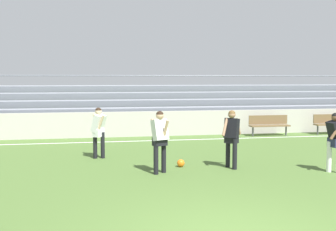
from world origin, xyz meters
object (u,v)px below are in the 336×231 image
at_px(player_white_wide_left, 160,136).
at_px(player_white_deep_cover, 99,128).
at_px(bench_far_left, 333,122).
at_px(player_dark_wide_right, 232,134).
at_px(soccer_ball, 181,163).
at_px(bench_near_bin, 269,123).
at_px(player_dark_challenging, 335,137).
at_px(bleacher_stand, 184,105).

bearing_deg(player_white_wide_left, player_white_deep_cover, 123.13).
xyz_separation_m(bench_far_left, player_white_wide_left, (-9.00, -6.34, 0.46)).
height_order(player_dark_wide_right, player_white_deep_cover, player_dark_wide_right).
bearing_deg(soccer_ball, player_white_deep_cover, 143.19).
bearing_deg(player_white_wide_left, bench_near_bin, 47.00).
relative_size(bench_far_left, player_white_deep_cover, 1.11).
bearing_deg(bench_near_bin, player_white_deep_cover, -152.34).
bearing_deg(player_dark_challenging, player_white_wide_left, 171.20).
distance_m(bench_near_bin, player_dark_challenging, 7.18).
bearing_deg(bleacher_stand, soccer_ball, -103.11).
bearing_deg(bench_near_bin, bleacher_stand, 131.05).
relative_size(bleacher_stand, player_white_deep_cover, 12.64).
distance_m(bleacher_stand, player_dark_wide_right, 9.60).
bearing_deg(player_dark_challenging, bench_near_bin, 79.90).
bearing_deg(soccer_ball, bench_far_left, 34.28).
xyz_separation_m(bench_far_left, player_white_deep_cover, (-10.58, -3.92, 0.41)).
relative_size(player_dark_challenging, player_white_deep_cover, 1.00).
height_order(player_white_deep_cover, soccer_ball, player_white_deep_cover).
bearing_deg(player_white_deep_cover, player_dark_wide_right, -30.16).
bearing_deg(player_white_deep_cover, bleacher_stand, 59.22).
bearing_deg(bench_near_bin, soccer_ball, -132.60).
distance_m(player_white_deep_cover, soccer_ball, 2.99).
relative_size(bleacher_stand, player_dark_challenging, 12.63).
bearing_deg(player_white_wide_left, bench_far_left, 35.15).
bearing_deg(soccer_ball, player_dark_wide_right, -16.76).
relative_size(player_white_wide_left, player_dark_wide_right, 1.02).
relative_size(bench_far_left, player_dark_wide_right, 1.09).
bearing_deg(bleacher_stand, player_white_deep_cover, -120.78).
distance_m(bench_near_bin, player_white_deep_cover, 8.46).
bearing_deg(soccer_ball, bench_near_bin, 47.40).
bearing_deg(player_white_wide_left, bleacher_stand, 73.84).
relative_size(player_white_wide_left, player_white_deep_cover, 1.04).
distance_m(player_white_wide_left, player_white_deep_cover, 2.88).
xyz_separation_m(player_dark_wide_right, player_white_deep_cover, (-3.67, 2.13, -0.02)).
bearing_deg(player_white_deep_cover, bench_near_bin, 27.66).
distance_m(player_white_wide_left, player_dark_wide_right, 2.11).
height_order(player_dark_wide_right, soccer_ball, player_dark_wide_right).
relative_size(bench_near_bin, player_dark_challenging, 1.11).
bearing_deg(player_dark_wide_right, bench_near_bin, 57.78).
distance_m(player_dark_wide_right, player_dark_challenging, 2.75).
distance_m(bench_near_bin, soccer_ball, 7.68).
height_order(player_white_wide_left, player_dark_challenging, player_white_wide_left).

